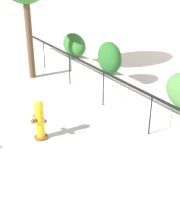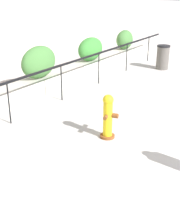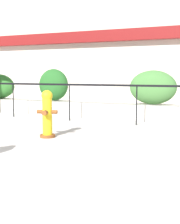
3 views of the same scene
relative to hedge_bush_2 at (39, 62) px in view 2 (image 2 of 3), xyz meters
The scene contains 7 objects.
planter_wall_low 0.81m from the hedge_bush_2, behind, with size 18.00×0.70×0.50m, color #B7B2A8.
fence_railing_segment 1.12m from the hedge_bush_2, 100.79° to the right, with size 15.00×0.05×1.15m.
hedge_bush_2 is the anchor object (origin of this frame).
hedge_bush_3 3.02m from the hedge_bush_2, ahead, with size 1.41×0.70×0.93m, color #387F33.
hedge_bush_4 5.90m from the hedge_bush_2, ahead, with size 1.04×0.69×0.89m, color #427538.
fire_hydrant 4.00m from the hedge_bush_2, 113.83° to the right, with size 0.48×0.47×1.08m.
trash_bin 5.71m from the hedge_bush_2, 22.97° to the right, with size 0.55×0.55×1.01m.
Camera 2 is at (-7.17, -1.05, 3.44)m, focal length 50.00 mm.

